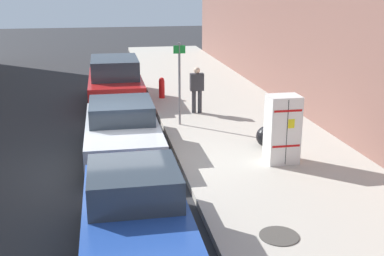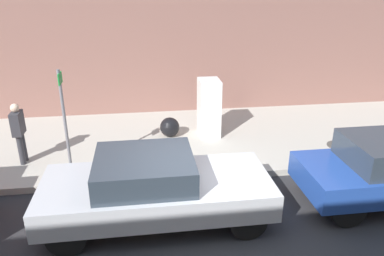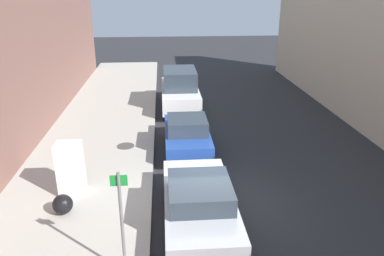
{
  "view_description": "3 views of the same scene",
  "coord_description": "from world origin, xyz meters",
  "px_view_note": "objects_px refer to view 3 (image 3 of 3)",
  "views": [
    {
      "loc": [
        0.01,
        11.41,
        4.4
      ],
      "look_at": [
        -1.82,
        1.51,
        1.36
      ],
      "focal_mm": 45.0,
      "sensor_mm": 36.0,
      "label": 1
    },
    {
      "loc": [
        5.98,
        -1.07,
        4.52
      ],
      "look_at": [
        -1.71,
        0.0,
        1.39
      ],
      "focal_mm": 35.0,
      "sensor_mm": 36.0,
      "label": 2
    },
    {
      "loc": [
        -1.27,
        -9.67,
        6.24
      ],
      "look_at": [
        -0.29,
        2.66,
        1.51
      ],
      "focal_mm": 35.0,
      "sensor_mm": 36.0,
      "label": 3
    }
  ],
  "objects_px": {
    "discarded_refrigerator": "(70,168)",
    "street_sign_post": "(122,219)",
    "trash_bag": "(63,204)",
    "parked_hatchback_blue": "(187,134)",
    "parked_sedan_silver": "(199,202)",
    "parked_van_white": "(180,90)"
  },
  "relations": [
    {
      "from": "discarded_refrigerator",
      "to": "street_sign_post",
      "type": "xyz_separation_m",
      "value": [
        1.94,
        -3.67,
        0.58
      ]
    },
    {
      "from": "discarded_refrigerator",
      "to": "trash_bag",
      "type": "xyz_separation_m",
      "value": [
        -0.02,
        -1.16,
        -0.55
      ]
    },
    {
      "from": "discarded_refrigerator",
      "to": "parked_hatchback_blue",
      "type": "xyz_separation_m",
      "value": [
        3.79,
        3.19,
        -0.26
      ]
    },
    {
      "from": "trash_bag",
      "to": "parked_sedan_silver",
      "type": "distance_m",
      "value": 3.87
    },
    {
      "from": "street_sign_post",
      "to": "parked_hatchback_blue",
      "type": "distance_m",
      "value": 7.15
    },
    {
      "from": "trash_bag",
      "to": "parked_van_white",
      "type": "height_order",
      "value": "parked_van_white"
    },
    {
      "from": "parked_sedan_silver",
      "to": "parked_hatchback_blue",
      "type": "distance_m",
      "value": 4.96
    },
    {
      "from": "parked_hatchback_blue",
      "to": "parked_van_white",
      "type": "xyz_separation_m",
      "value": [
        -0.0,
        5.54,
        0.31
      ]
    },
    {
      "from": "trash_bag",
      "to": "parked_sedan_silver",
      "type": "xyz_separation_m",
      "value": [
        3.82,
        -0.62,
        0.28
      ]
    },
    {
      "from": "trash_bag",
      "to": "parked_hatchback_blue",
      "type": "xyz_separation_m",
      "value": [
        3.82,
        4.34,
        0.29
      ]
    },
    {
      "from": "discarded_refrigerator",
      "to": "street_sign_post",
      "type": "distance_m",
      "value": 4.19
    },
    {
      "from": "discarded_refrigerator",
      "to": "parked_sedan_silver",
      "type": "distance_m",
      "value": 4.19
    },
    {
      "from": "parked_van_white",
      "to": "parked_hatchback_blue",
      "type": "bearing_deg",
      "value": -90.0
    },
    {
      "from": "parked_van_white",
      "to": "trash_bag",
      "type": "bearing_deg",
      "value": -111.1
    },
    {
      "from": "street_sign_post",
      "to": "parked_van_white",
      "type": "xyz_separation_m",
      "value": [
        1.85,
        12.4,
        -0.53
      ]
    },
    {
      "from": "street_sign_post",
      "to": "trash_bag",
      "type": "height_order",
      "value": "street_sign_post"
    },
    {
      "from": "discarded_refrigerator",
      "to": "street_sign_post",
      "type": "relative_size",
      "value": 0.66
    },
    {
      "from": "parked_sedan_silver",
      "to": "street_sign_post",
      "type": "bearing_deg",
      "value": -134.27
    },
    {
      "from": "parked_sedan_silver",
      "to": "discarded_refrigerator",
      "type": "bearing_deg",
      "value": 154.95
    },
    {
      "from": "street_sign_post",
      "to": "parked_van_white",
      "type": "relative_size",
      "value": 0.54
    },
    {
      "from": "discarded_refrigerator",
      "to": "parked_hatchback_blue",
      "type": "height_order",
      "value": "discarded_refrigerator"
    },
    {
      "from": "parked_van_white",
      "to": "parked_sedan_silver",
      "type": "bearing_deg",
      "value": -90.0
    }
  ]
}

